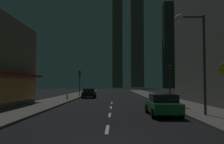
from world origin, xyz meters
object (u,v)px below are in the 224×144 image
object	(u,v)px
car_parked_far	(89,93)
traffic_light_far_left	(80,78)
street_lamp_right	(191,39)
traffic_light_near_right	(170,73)
car_parked_near	(163,105)
fire_hydrant_far_left	(67,97)

from	to	relation	value
car_parked_far	traffic_light_far_left	distance (m)	4.18
traffic_light_far_left	street_lamp_right	size ratio (longest dim) A/B	0.64
car_parked_far	traffic_light_near_right	bearing A→B (deg)	-57.51
car_parked_near	street_lamp_right	bearing A→B (deg)	-20.95
fire_hydrant_far_left	car_parked_near	bearing A→B (deg)	-57.64
traffic_light_near_right	car_parked_far	bearing A→B (deg)	122.49
traffic_light_near_right	street_lamp_right	xyz separation A→B (m)	(-0.12, -6.66, 1.87)
car_parked_far	car_parked_near	bearing A→B (deg)	-70.44
car_parked_near	traffic_light_far_left	xyz separation A→B (m)	(-9.10, 23.07, 2.45)
car_parked_near	car_parked_far	xyz separation A→B (m)	(-7.20, 20.26, 0.00)
car_parked_far	traffic_light_far_left	size ratio (longest dim) A/B	1.01
car_parked_near	car_parked_far	size ratio (longest dim) A/B	1.00
street_lamp_right	car_parked_near	bearing A→B (deg)	159.05
car_parked_far	street_lamp_right	bearing A→B (deg)	-66.79
car_parked_near	fire_hydrant_far_left	size ratio (longest dim) A/B	6.48
car_parked_far	traffic_light_near_right	distance (m)	17.12
fire_hydrant_far_left	traffic_light_far_left	distance (m)	8.53
street_lamp_right	traffic_light_far_left	bearing A→B (deg)	114.61
car_parked_near	fire_hydrant_far_left	bearing A→B (deg)	122.36
fire_hydrant_far_left	traffic_light_near_right	xyz separation A→B (m)	(11.40, -9.02, 2.74)
car_parked_near	traffic_light_far_left	world-z (taller)	traffic_light_far_left
traffic_light_near_right	street_lamp_right	world-z (taller)	street_lamp_right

